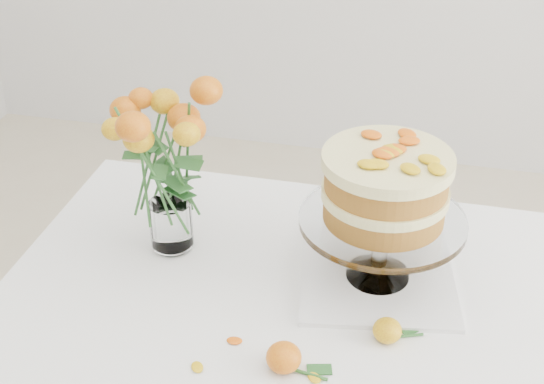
# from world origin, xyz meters

# --- Properties ---
(table) EXTENTS (1.43, 0.93, 0.76)m
(table) POSITION_xyz_m (0.00, 0.00, 0.67)
(table) COLOR tan
(table) RESTS_ON ground
(napkin) EXTENTS (0.31, 0.31, 0.01)m
(napkin) POSITION_xyz_m (-0.06, 0.16, 0.76)
(napkin) COLOR white
(napkin) RESTS_ON table
(cake_stand) EXTENTS (0.29, 0.29, 0.26)m
(cake_stand) POSITION_xyz_m (-0.06, 0.16, 0.94)
(cake_stand) COLOR silver
(cake_stand) RESTS_ON napkin
(rose_vase) EXTENTS (0.34, 0.34, 0.40)m
(rose_vase) POSITION_xyz_m (-0.44, 0.17, 0.99)
(rose_vase) COLOR silver
(rose_vase) RESTS_ON table
(loose_rose_near) EXTENTS (0.08, 0.05, 0.04)m
(loose_rose_near) POSITION_xyz_m (-0.02, 0.01, 0.78)
(loose_rose_near) COLOR yellow
(loose_rose_near) RESTS_ON table
(loose_rose_far) EXTENTS (0.10, 0.06, 0.05)m
(loose_rose_far) POSITION_xyz_m (-0.17, -0.09, 0.78)
(loose_rose_far) COLOR #C74709
(loose_rose_far) RESTS_ON table
(stray_petal_a) EXTENTS (0.03, 0.02, 0.00)m
(stray_petal_a) POSITION_xyz_m (-0.12, -0.10, 0.76)
(stray_petal_a) COLOR gold
(stray_petal_a) RESTS_ON table
(stray_petal_d) EXTENTS (0.03, 0.02, 0.00)m
(stray_petal_d) POSITION_xyz_m (-0.26, -0.05, 0.76)
(stray_petal_d) COLOR gold
(stray_petal_d) RESTS_ON table
(stray_petal_e) EXTENTS (0.03, 0.02, 0.00)m
(stray_petal_e) POSITION_xyz_m (-0.30, -0.12, 0.76)
(stray_petal_e) COLOR gold
(stray_petal_e) RESTS_ON table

